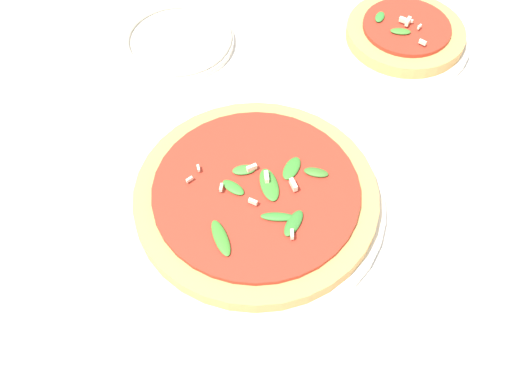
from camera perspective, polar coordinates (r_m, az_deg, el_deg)
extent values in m
plane|color=silver|center=(0.69, 0.13, -3.28)|extent=(6.00, 6.00, 0.00)
cylinder|color=silver|center=(0.70, 0.00, -1.14)|extent=(0.30, 0.30, 0.01)
cylinder|color=tan|center=(0.69, 0.00, -0.43)|extent=(0.28, 0.28, 0.02)
cylinder|color=#A82D1E|center=(0.68, 0.00, 0.15)|extent=(0.24, 0.24, 0.01)
ellipsoid|color=#3B702A|center=(0.69, 5.75, 1.88)|extent=(0.03, 0.03, 0.01)
ellipsoid|color=#357E2C|center=(0.69, 3.41, 2.28)|extent=(0.04, 0.03, 0.01)
ellipsoid|color=#337D2E|center=(0.65, 2.07, -2.37)|extent=(0.03, 0.03, 0.01)
ellipsoid|color=#3A802A|center=(0.64, -3.19, -4.54)|extent=(0.03, 0.05, 0.01)
ellipsoid|color=#32752C|center=(0.65, 3.60, -2.97)|extent=(0.04, 0.03, 0.01)
ellipsoid|color=#38832D|center=(0.68, -2.11, 0.49)|extent=(0.02, 0.03, 0.01)
ellipsoid|color=#3E8032|center=(0.69, -1.14, 2.13)|extent=(0.03, 0.03, 0.01)
ellipsoid|color=#367B2A|center=(0.68, 1.26, 0.70)|extent=(0.04, 0.05, 0.01)
cube|color=#EFE5C6|center=(0.69, -5.51, 2.29)|extent=(0.01, 0.01, 0.00)
cube|color=#EFE5C6|center=(0.67, 3.58, 0.71)|extent=(0.01, 0.01, 0.01)
cube|color=#EFE5C6|center=(0.66, -0.10, -0.76)|extent=(0.01, 0.01, 0.01)
cube|color=#EFE5C6|center=(0.69, -0.42, 2.33)|extent=(0.01, 0.01, 0.01)
cube|color=#EFE5C6|center=(0.68, -6.37, 1.20)|extent=(0.01, 0.00, 0.00)
cube|color=#EFE5C6|center=(0.67, -3.33, 0.44)|extent=(0.01, 0.01, 0.01)
cube|color=#EFE5C6|center=(0.64, 3.54, -3.95)|extent=(0.01, 0.01, 0.01)
cube|color=#EFE5C6|center=(0.68, 1.01, 1.44)|extent=(0.01, 0.01, 0.01)
cylinder|color=silver|center=(0.92, 13.82, 13.73)|extent=(0.19, 0.19, 0.01)
cylinder|color=tan|center=(0.91, 14.01, 14.44)|extent=(0.17, 0.17, 0.02)
cylinder|color=#A82D1E|center=(0.90, 14.17, 15.02)|extent=(0.12, 0.12, 0.01)
ellipsoid|color=#338132|center=(0.90, 11.71, 16.02)|extent=(0.03, 0.02, 0.01)
ellipsoid|color=#3D7B2C|center=(0.88, 13.60, 14.65)|extent=(0.03, 0.03, 0.01)
cube|color=#EFE5C6|center=(0.90, 13.89, 15.61)|extent=(0.01, 0.01, 0.01)
cube|color=#EFE5C6|center=(0.90, 14.28, 15.49)|extent=(0.01, 0.01, 0.01)
cube|color=#EFE5C6|center=(0.89, 15.31, 14.95)|extent=(0.01, 0.00, 0.00)
cube|color=#EFE5C6|center=(0.87, 15.59, 13.58)|extent=(0.00, 0.01, 0.01)
cube|color=#EFE5C6|center=(0.90, 14.49, 15.51)|extent=(0.01, 0.01, 0.00)
cylinder|color=silver|center=(0.90, -7.39, 13.93)|extent=(0.16, 0.16, 0.01)
torus|color=silver|center=(0.90, -7.45, 14.32)|extent=(0.16, 0.16, 0.01)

